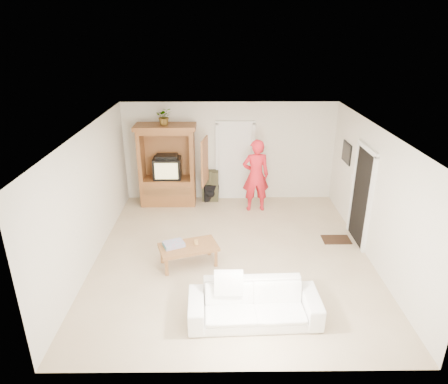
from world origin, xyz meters
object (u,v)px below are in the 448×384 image
object	(u,v)px
sofa	(254,304)
coffee_table	(189,248)
man	(256,176)
armoire	(169,170)

from	to	relation	value
sofa	coffee_table	size ratio (longest dim) A/B	1.66
coffee_table	man	bearing A→B (deg)	41.47
armoire	sofa	distance (m)	5.01
sofa	coffee_table	world-z (taller)	sofa
armoire	coffee_table	size ratio (longest dim) A/B	1.69
man	sofa	xyz separation A→B (m)	(-0.35, -4.16, -0.62)
armoire	coffee_table	bearing A→B (deg)	-76.59
armoire	coffee_table	world-z (taller)	armoire
armoire	sofa	world-z (taller)	armoire
armoire	man	size ratio (longest dim) A/B	1.14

